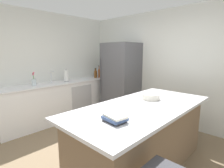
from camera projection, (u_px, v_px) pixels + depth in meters
name	position (u px, v px, depth m)	size (l,w,h in m)	color
ground_plane	(101.00, 165.00, 2.56)	(7.20, 7.20, 0.00)	#7A664C
wall_rear	(174.00, 68.00, 3.93)	(6.00, 0.10, 2.60)	silver
wall_left	(28.00, 68.00, 4.00)	(0.10, 6.00, 2.60)	silver
counter_run_left	(63.00, 100.00, 4.35)	(0.65, 2.97, 0.93)	white
kitchen_island	(141.00, 136.00, 2.49)	(1.05, 2.29, 0.92)	#7A6047
refrigerator	(121.00, 80.00, 4.53)	(0.83, 0.75, 1.88)	#56565B
sink_faucet	(51.00, 76.00, 4.11)	(0.15, 0.05, 0.30)	silver
flower_vase	(34.00, 81.00, 3.81)	(0.09, 0.09, 0.30)	silver
paper_towel_roll	(66.00, 76.00, 4.36)	(0.14, 0.14, 0.31)	gray
olive_oil_bottle	(104.00, 73.00, 5.15)	(0.06, 0.06, 0.31)	olive
soda_bottle	(98.00, 72.00, 5.21)	(0.08, 0.08, 0.33)	silver
vinegar_bottle	(99.00, 73.00, 5.03)	(0.06, 0.06, 0.34)	#994C23
whiskey_bottle	(96.00, 74.00, 5.01)	(0.09, 0.09, 0.27)	brown
cookbook_stack	(115.00, 118.00, 1.83)	(0.27, 0.21, 0.08)	#2D2D33
mixing_bowl	(151.00, 97.00, 2.73)	(0.28, 0.28, 0.09)	silver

